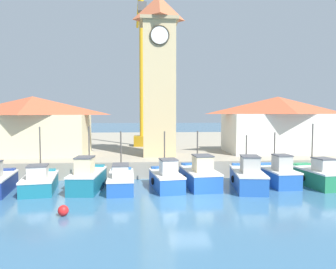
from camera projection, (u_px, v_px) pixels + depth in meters
name	position (u px, v px, depth m)	size (l,w,h in m)	color
ground_plane	(190.00, 200.00, 20.23)	(300.00, 300.00, 0.00)	#386689
quay_wharf	(163.00, 146.00, 46.66)	(120.00, 40.00, 1.40)	#9E937F
fishing_boat_left_outer	(40.00, 181.00, 22.58)	(2.76, 4.77, 4.42)	#196B7F
fishing_boat_left_inner	(87.00, 178.00, 22.92)	(2.22, 4.75, 4.43)	#196B7F
fishing_boat_mid_left	(121.00, 180.00, 22.97)	(1.99, 4.97, 4.07)	#2356A8
fishing_boat_center	(166.00, 178.00, 23.22)	(2.40, 4.56, 4.06)	#2356A8
fishing_boat_mid_right	(200.00, 175.00, 23.93)	(2.51, 5.02, 4.05)	#2356A8
fishing_boat_right_inner	(248.00, 177.00, 23.33)	(2.66, 5.37, 3.77)	#2356A8
fishing_boat_right_outer	(277.00, 174.00, 24.52)	(2.04, 4.39, 3.91)	#2356A8
fishing_boat_far_right	(316.00, 175.00, 24.10)	(2.34, 4.66, 4.59)	#237A4C
clock_tower	(159.00, 72.00, 30.15)	(3.42, 3.42, 16.26)	tan
warehouse_left	(33.00, 125.00, 30.91)	(10.39, 5.77, 5.54)	beige
warehouse_right	(278.00, 124.00, 33.27)	(10.63, 6.28, 5.62)	silver
port_crane_near	(142.00, 81.00, 39.22)	(2.00, 10.17, 21.10)	#976E11
mooring_buoy	(63.00, 211.00, 17.15)	(0.57, 0.57, 0.57)	red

